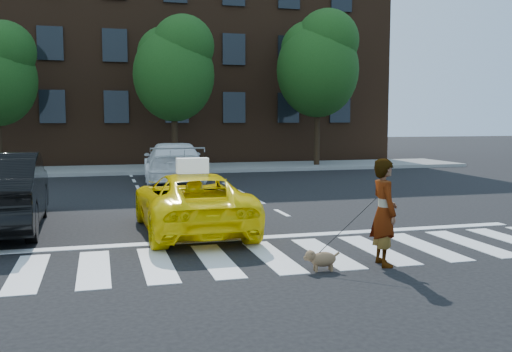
# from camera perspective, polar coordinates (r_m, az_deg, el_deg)

# --- Properties ---
(ground) EXTENTS (120.00, 120.00, 0.00)m
(ground) POSITION_cam_1_polar(r_m,az_deg,el_deg) (10.05, 1.66, -8.09)
(ground) COLOR black
(ground) RESTS_ON ground
(crosswalk) EXTENTS (13.00, 2.40, 0.01)m
(crosswalk) POSITION_cam_1_polar(r_m,az_deg,el_deg) (10.04, 1.66, -8.06)
(crosswalk) COLOR silver
(crosswalk) RESTS_ON ground
(stop_line) EXTENTS (12.00, 0.30, 0.01)m
(stop_line) POSITION_cam_1_polar(r_m,az_deg,el_deg) (11.55, -0.69, -6.24)
(stop_line) COLOR silver
(stop_line) RESTS_ON ground
(sidewalk_far) EXTENTS (30.00, 4.00, 0.15)m
(sidewalk_far) POSITION_cam_1_polar(r_m,az_deg,el_deg) (27.08, -9.26, 0.72)
(sidewalk_far) COLOR slate
(sidewalk_far) RESTS_ON ground
(building) EXTENTS (26.00, 10.00, 12.00)m
(building) POSITION_cam_1_polar(r_m,az_deg,el_deg) (34.63, -10.79, 11.59)
(building) COLOR #3F2516
(building) RESTS_ON ground
(tree_mid) EXTENTS (3.69, 3.69, 7.10)m
(tree_mid) POSITION_cam_1_polar(r_m,az_deg,el_deg) (26.65, -8.15, 10.95)
(tree_mid) COLOR black
(tree_mid) RESTS_ON ground
(tree_right) EXTENTS (4.00, 4.00, 7.70)m
(tree_right) POSITION_cam_1_polar(r_m,az_deg,el_deg) (28.45, 6.26, 11.47)
(tree_right) COLOR black
(tree_right) RESTS_ON ground
(taxi) EXTENTS (2.18, 4.60, 1.27)m
(taxi) POSITION_cam_1_polar(r_m,az_deg,el_deg) (12.27, -6.49, -2.58)
(taxi) COLOR #FFDD05
(taxi) RESTS_ON ground
(white_suv) EXTENTS (2.49, 5.39, 1.53)m
(white_suv) POSITION_cam_1_polar(r_m,az_deg,el_deg) (21.57, -8.25, 1.31)
(white_suv) COLOR white
(white_suv) RESTS_ON ground
(woman) EXTENTS (0.48, 0.68, 1.76)m
(woman) POSITION_cam_1_polar(r_m,az_deg,el_deg) (9.56, 12.69, -3.56)
(woman) COLOR #999999
(woman) RESTS_ON ground
(dog) EXTENTS (0.59, 0.27, 0.34)m
(dog) POSITION_cam_1_polar(r_m,az_deg,el_deg) (9.16, 6.47, -8.22)
(dog) COLOR #94774B
(dog) RESTS_ON ground
(taxi_sign) EXTENTS (0.65, 0.29, 0.32)m
(taxi_sign) POSITION_cam_1_polar(r_m,az_deg,el_deg) (11.99, -6.38, 1.04)
(taxi_sign) COLOR white
(taxi_sign) RESTS_ON taxi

